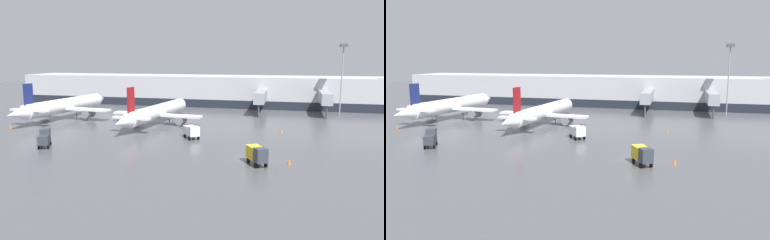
# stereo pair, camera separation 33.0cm
# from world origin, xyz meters

# --- Properties ---
(ground_plane) EXTENTS (320.00, 320.00, 0.00)m
(ground_plane) POSITION_xyz_m (0.00, 0.00, 0.00)
(ground_plane) COLOR #4C4C51
(terminal_building) EXTENTS (160.00, 31.29, 9.00)m
(terminal_building) POSITION_xyz_m (0.05, 61.85, 4.50)
(terminal_building) COLOR #B2B2B7
(terminal_building) RESTS_ON ground_plane
(parked_jet_1) EXTENTS (24.57, 34.78, 9.20)m
(parked_jet_1) POSITION_xyz_m (-47.42, 25.94, 3.15)
(parked_jet_1) COLOR white
(parked_jet_1) RESTS_ON ground_plane
(parked_jet_2) EXTENTS (20.93, 34.46, 9.00)m
(parked_jet_2) POSITION_xyz_m (-23.44, 24.79, 2.63)
(parked_jet_2) COLOR silver
(parked_jet_2) RESTS_ON ground_plane
(service_truck_0) EXTENTS (3.32, 4.20, 2.63)m
(service_truck_0) POSITION_xyz_m (0.81, -2.43, 1.57)
(service_truck_0) COLOR gold
(service_truck_0) RESTS_ON ground_plane
(service_truck_1) EXTENTS (3.18, 4.18, 2.89)m
(service_truck_1) POSITION_xyz_m (-34.00, -0.47, 1.53)
(service_truck_1) COLOR #2D333D
(service_truck_1) RESTS_ON ground_plane
(service_truck_2) EXTENTS (3.75, 4.22, 2.47)m
(service_truck_2) POSITION_xyz_m (-12.11, 11.75, 1.47)
(service_truck_2) COLOR silver
(service_truck_2) RESTS_ON ground_plane
(traffic_cone_1) EXTENTS (0.41, 0.41, 0.65)m
(traffic_cone_1) POSITION_xyz_m (-50.90, 11.71, 0.32)
(traffic_cone_1) COLOR orange
(traffic_cone_1) RESTS_ON ground_plane
(traffic_cone_2) EXTENTS (0.50, 0.50, 0.70)m
(traffic_cone_2) POSITION_xyz_m (5.16, -0.87, 0.35)
(traffic_cone_2) COLOR orange
(traffic_cone_2) RESTS_ON ground_plane
(traffic_cone_3) EXTENTS (0.44, 0.44, 0.71)m
(traffic_cone_3) POSITION_xyz_m (3.63, 21.23, 0.36)
(traffic_cone_3) COLOR orange
(traffic_cone_3) RESTS_ON ground_plane
(apron_light_mast_0) EXTENTS (1.80, 1.80, 17.98)m
(apron_light_mast_0) POSITION_xyz_m (17.67, 48.39, 14.22)
(apron_light_mast_0) COLOR gray
(apron_light_mast_0) RESTS_ON ground_plane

